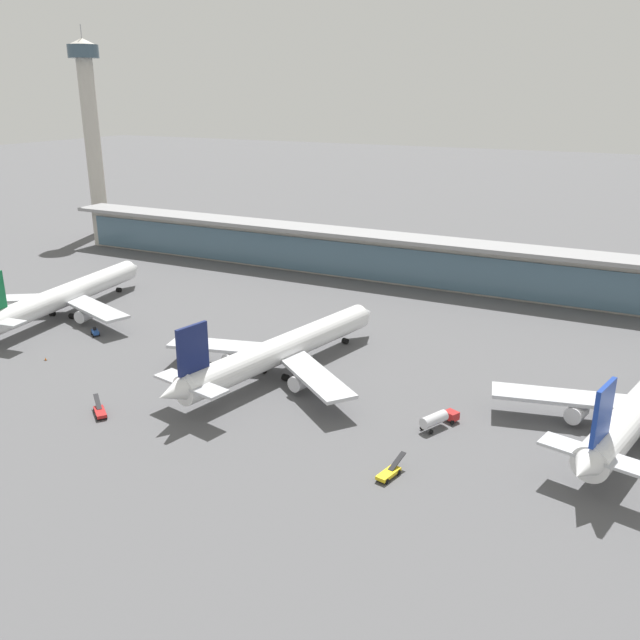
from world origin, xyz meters
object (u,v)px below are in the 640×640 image
Objects in this scene: service_truck_mid_apron_blue at (95,332)px; control_tower at (91,125)px; airliner_left_stand at (64,296)px; service_truck_on_taxiway_yellow at (389,473)px; airliner_centre_stand at (279,350)px; service_truck_near_nose_red at (100,411)px; safety_cone_bravo at (45,359)px; service_truck_at_far_stand_red at (438,419)px.

control_tower is (-90.91, 96.55, 43.84)m from service_truck_mid_apron_blue.
airliner_left_stand is 113.64m from service_truck_on_taxiway_yellow.
airliner_centre_stand reaches higher than service_truck_near_nose_red.
service_truck_mid_apron_blue is 17.44m from safety_cone_bravo.
airliner_left_stand is at bearing 171.67° from service_truck_at_far_stand_red.
airliner_left_stand is 0.80× the size of control_tower.
service_truck_on_taxiway_yellow is 0.79× the size of service_truck_at_far_stand_red.
safety_cone_bravo is at bearing -173.92° from service_truck_at_far_stand_red.
service_truck_mid_apron_blue is 139.67m from control_tower.
service_truck_mid_apron_blue reaches higher than safety_cone_bravo.
service_truck_on_taxiway_yellow is 19.68m from service_truck_at_far_stand_red.
safety_cone_bravo is (92.78, -113.88, -44.39)m from control_tower.
service_truck_mid_apron_blue is (-53.25, 0.10, -4.67)m from airliner_centre_stand.
service_truck_on_taxiway_yellow is at bearing -6.59° from safety_cone_bravo.
safety_cone_bravo is (-89.08, -9.49, -1.39)m from service_truck_at_far_stand_red.
service_truck_at_far_stand_red is 89.60m from safety_cone_bravo.
service_truck_mid_apron_blue is at bearing 162.91° from service_truck_on_taxiway_yellow.
airliner_centre_stand is 9.47× the size of service_truck_on_taxiway_yellow.
service_truck_near_nose_red is at bearing -44.43° from service_truck_mid_apron_blue.
service_truck_mid_apron_blue is at bearing 175.07° from service_truck_at_far_stand_red.
service_truck_at_far_stand_red is (1.75, 19.58, 0.90)m from service_truck_on_taxiway_yellow.
airliner_centre_stand is 38.29m from service_truck_near_nose_red.
service_truck_on_taxiway_yellow is 223.02m from control_tower.
safety_cone_bravo is at bearing 154.45° from service_truck_near_nose_red.
service_truck_on_taxiway_yellow is (107.81, -35.62, -4.74)m from airliner_left_stand.
service_truck_at_far_stand_red is at bearing -4.93° from service_truck_mid_apron_blue.
airliner_centre_stand is 177.93m from control_tower.
airliner_centre_stand is 38.67m from service_truck_at_far_stand_red.
airliner_left_stand and airliner_centre_stand have the same top height.
service_truck_at_far_stand_red reaches higher than service_truck_on_taxiway_yellow.
airliner_left_stand is 110.80m from service_truck_at_far_stand_red.
safety_cone_bravo is at bearing -83.85° from service_truck_mid_apron_blue.
airliner_left_stand is 94.51× the size of safety_cone_bravo.
control_tower reaches higher than service_truck_near_nose_red.
control_tower is at bearing 133.28° from service_truck_mid_apron_blue.
service_truck_mid_apron_blue is (-32.72, 32.08, 0.07)m from service_truck_near_nose_red.
service_truck_near_nose_red is at bearing -38.12° from airliner_left_stand.
airliner_centre_stand reaches higher than safety_cone_bravo.
service_truck_at_far_stand_red reaches higher than safety_cone_bravo.
airliner_left_stand is 72.35m from airliner_centre_stand.
safety_cone_bravo is (1.87, -17.33, -0.56)m from service_truck_mid_apron_blue.
service_truck_on_taxiway_yellow is 9.91× the size of safety_cone_bravo.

